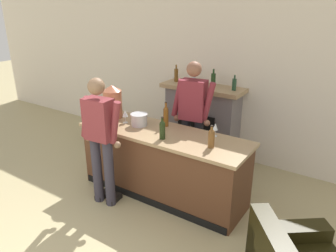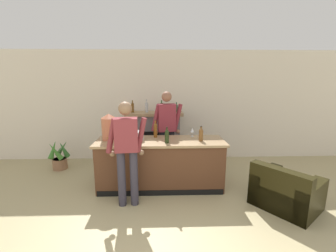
{
  "view_description": "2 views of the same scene",
  "coord_description": "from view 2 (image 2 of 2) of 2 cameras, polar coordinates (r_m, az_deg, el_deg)",
  "views": [
    {
      "loc": [
        2.26,
        -0.93,
        2.58
      ],
      "look_at": [
        -0.07,
        2.58,
        0.95
      ],
      "focal_mm": 35.0,
      "sensor_mm": 36.0,
      "label": 1
    },
    {
      "loc": [
        -0.01,
        -1.66,
        2.06
      ],
      "look_at": [
        0.13,
        2.73,
        1.13
      ],
      "focal_mm": 24.0,
      "sensor_mm": 36.0,
      "label": 2
    }
  ],
  "objects": [
    {
      "name": "wall_back_panel",
      "position": [
        5.75,
        -1.78,
        5.07
      ],
      "size": [
        12.0,
        0.07,
        2.75
      ],
      "color": "silver",
      "rests_on": "ground_plane"
    },
    {
      "name": "bar_counter",
      "position": [
        4.34,
        -1.92,
        -9.55
      ],
      "size": [
        2.39,
        0.76,
        0.94
      ],
      "color": "#55311E",
      "rests_on": "ground_plane"
    },
    {
      "name": "fireplace_stone",
      "position": [
        5.63,
        -3.43,
        -2.69
      ],
      "size": [
        1.39,
        0.52,
        1.57
      ],
      "color": "slate",
      "rests_on": "ground_plane"
    },
    {
      "name": "wine_glass_near_bucket",
      "position": [
        4.21,
        -10.83,
        -1.88
      ],
      "size": [
        0.08,
        0.08,
        0.19
      ],
      "color": "silver",
      "rests_on": "bar_counter"
    },
    {
      "name": "wine_bottle_burgundy_dark",
      "position": [
        4.16,
        8.37,
        -2.08
      ],
      "size": [
        0.08,
        0.08,
        0.28
      ],
      "color": "brown",
      "rests_on": "bar_counter"
    },
    {
      "name": "potted_plant_corner",
      "position": [
        5.8,
        -25.88,
        -7.05
      ],
      "size": [
        0.43,
        0.42,
        0.7
      ],
      "color": "#916548",
      "rests_on": "ground_plane"
    },
    {
      "name": "wine_glass_front_left",
      "position": [
        4.46,
        6.21,
        -1.1
      ],
      "size": [
        0.07,
        0.07,
        0.17
      ],
      "color": "silver",
      "rests_on": "bar_counter"
    },
    {
      "name": "wine_bottle_chardonnay_pale",
      "position": [
        3.99,
        -0.29,
        -2.48
      ],
      "size": [
        0.08,
        0.08,
        0.29
      ],
      "color": "black",
      "rests_on": "bar_counter"
    },
    {
      "name": "wine_bottle_cabernet_heavy",
      "position": [
        4.37,
        -3.22,
        -0.92
      ],
      "size": [
        0.07,
        0.07,
        0.35
      ],
      "color": "brown",
      "rests_on": "bar_counter"
    },
    {
      "name": "person_bartender",
      "position": [
        4.72,
        -0.32,
        -0.99
      ],
      "size": [
        0.65,
        0.34,
        1.81
      ],
      "color": "black",
      "rests_on": "ground_plane"
    },
    {
      "name": "person_customer",
      "position": [
        3.64,
        -10.42,
        -5.99
      ],
      "size": [
        0.66,
        0.33,
        1.72
      ],
      "color": "#36333F",
      "rests_on": "ground_plane"
    },
    {
      "name": "ice_bucket_steel",
      "position": [
        4.22,
        -7.68,
        -2.42
      ],
      "size": [
        0.24,
        0.24,
        0.17
      ],
      "color": "silver",
      "rests_on": "bar_counter"
    },
    {
      "name": "armchair_black",
      "position": [
        4.21,
        27.49,
        -14.92
      ],
      "size": [
        1.17,
        1.2,
        0.73
      ],
      "color": "black",
      "rests_on": "ground_plane"
    },
    {
      "name": "copper_dispenser",
      "position": [
        4.33,
        -14.74,
        -0.16
      ],
      "size": [
        0.28,
        0.32,
        0.49
      ],
      "color": "#B86546",
      "rests_on": "bar_counter"
    }
  ]
}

